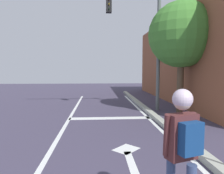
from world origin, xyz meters
name	(u,v)px	position (x,y,z in m)	size (l,w,h in m)	color
lane_line_center	(51,151)	(-0.28, 6.00, 0.00)	(0.12, 20.00, 0.01)	silver
lane_line_curbside	(179,147)	(2.76, 6.00, 0.00)	(0.12, 20.00, 0.01)	silver
stop_bar	(111,118)	(1.32, 9.17, 0.00)	(3.19, 0.40, 0.01)	silver
lane_arrow_stem	(132,165)	(1.48, 5.14, 0.00)	(0.16, 1.40, 0.01)	silver
lane_arrow_head	(126,149)	(1.48, 5.99, 0.00)	(0.56, 0.44, 0.01)	silver
curb_strip	(189,144)	(3.01, 6.00, 0.07)	(0.24, 24.00, 0.14)	#A1A497
skater	(183,140)	(1.78, 3.52, 1.06)	(0.42, 0.59, 1.57)	#3A4B74
traffic_signal_mast	(137,29)	(2.58, 10.67, 3.66)	(4.59, 0.34, 5.36)	#59605F
roadside_tree	(181,35)	(4.42, 10.15, 3.36)	(2.84, 2.84, 4.80)	brown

